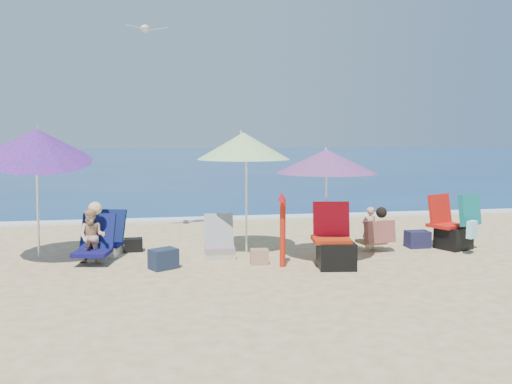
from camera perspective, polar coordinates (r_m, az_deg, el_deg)
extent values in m
plane|color=#D8BC84|center=(8.26, 3.27, -8.30)|extent=(120.00, 120.00, 0.00)
cube|color=navy|center=(52.87, -7.89, 3.72)|extent=(120.00, 80.00, 0.12)
cube|color=white|center=(13.18, -1.77, -2.80)|extent=(120.00, 0.50, 0.04)
cylinder|color=white|center=(8.67, 7.56, -1.88)|extent=(0.03, 0.03, 1.71)
cone|color=#EC1F6E|center=(8.56, 7.59, 3.31)|extent=(1.68, 1.68, 0.39)
cylinder|color=white|center=(8.52, 7.57, 4.45)|extent=(0.03, 0.03, 0.10)
cylinder|color=white|center=(9.19, -1.05, -0.61)|extent=(0.04, 0.04, 1.96)
cone|color=#5AB21B|center=(9.13, -1.36, 4.99)|extent=(1.94, 1.94, 0.46)
cylinder|color=white|center=(9.14, -1.66, 6.28)|extent=(0.04, 0.04, 0.12)
cylinder|color=white|center=(9.26, -22.50, -0.97)|extent=(0.18, 0.51, 1.93)
cone|color=#A61785|center=(9.07, -22.57, 4.80)|extent=(2.14, 2.18, 0.89)
cylinder|color=silver|center=(9.15, -22.49, 6.19)|extent=(0.05, 0.07, 0.14)
cylinder|color=red|center=(8.29, 2.90, -4.41)|extent=(0.10, 0.10, 1.08)
cone|color=#AC0C13|center=(8.07, 2.81, -0.48)|extent=(0.15, 0.15, 0.14)
cube|color=#0E0E4F|center=(9.54, -15.79, -5.41)|extent=(0.62, 0.58, 0.06)
cube|color=#0B163E|center=(9.72, -15.44, -3.50)|extent=(0.58, 0.43, 0.56)
cube|color=white|center=(9.53, -16.11, -6.08)|extent=(0.65, 0.60, 0.17)
cube|color=#EE7554|center=(8.94, -3.95, -6.03)|extent=(0.52, 0.46, 0.06)
cube|color=#CA6D47|center=(9.16, -4.04, -4.03)|extent=(0.51, 0.31, 0.53)
cube|color=silver|center=(9.00, -3.93, -6.59)|extent=(0.54, 0.48, 0.16)
cube|color=#AE270C|center=(8.37, 8.12, -5.13)|extent=(0.64, 0.59, 0.06)
cube|color=#B50C1C|center=(8.52, 8.12, -2.96)|extent=(0.59, 0.24, 0.58)
cube|color=black|center=(8.34, 8.65, -6.76)|extent=(0.62, 0.56, 0.41)
cube|color=red|center=(10.29, 19.86, -3.41)|extent=(0.71, 0.69, 0.06)
cube|color=red|center=(10.38, 19.22, -1.75)|extent=(0.57, 0.37, 0.56)
cube|color=black|center=(10.31, 20.54, -4.66)|extent=(0.69, 0.66, 0.40)
cube|color=#0A8279|center=(10.08, 22.07, -1.80)|extent=(0.53, 0.37, 0.57)
cube|color=#9BE8F8|center=(9.82, 22.27, -3.77)|extent=(0.24, 0.21, 0.30)
imported|color=tan|center=(9.66, 12.13, -3.92)|extent=(0.31, 0.23, 0.79)
cube|color=#350E65|center=(9.74, 12.32, -5.27)|extent=(0.49, 0.45, 0.05)
cube|color=#2C0E62|center=(9.56, 13.22, -4.21)|extent=(0.57, 0.27, 0.40)
sphere|color=black|center=(9.57, 13.38, -2.16)|extent=(0.19, 0.19, 0.19)
imported|color=tan|center=(8.86, -17.27, -4.63)|extent=(0.49, 0.41, 0.89)
cube|color=#0F0D49|center=(8.85, -17.29, -6.31)|extent=(0.62, 0.57, 0.06)
cube|color=#0C1348|center=(9.09, -16.67, -4.09)|extent=(0.59, 0.41, 0.58)
sphere|color=#D9B47D|center=(8.90, -16.97, -1.70)|extent=(0.22, 0.22, 0.22)
cube|color=#1A253A|center=(8.36, -9.96, -7.12)|extent=(0.49, 0.45, 0.31)
cube|color=black|center=(9.70, -13.09, -5.58)|extent=(0.34, 0.26, 0.23)
cube|color=#A1775C|center=(8.53, 0.36, -6.99)|extent=(0.30, 0.23, 0.24)
cube|color=#191A38|center=(10.22, 17.02, -4.89)|extent=(0.41, 0.31, 0.31)
ellipsoid|color=silver|center=(10.69, -11.88, 16.86)|extent=(0.23, 0.38, 0.14)
cube|color=#96979E|center=(10.70, -12.95, 16.93)|extent=(0.36, 0.16, 0.08)
cube|color=#989AA0|center=(10.79, -10.44, 16.89)|extent=(0.36, 0.16, 0.08)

